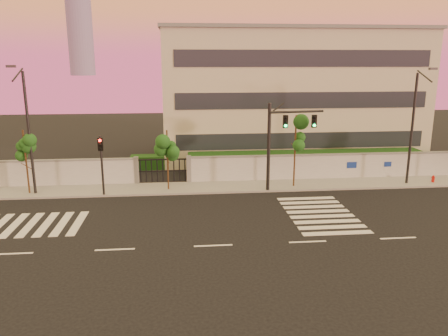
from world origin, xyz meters
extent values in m
plane|color=black|center=(0.00, 0.00, 0.00)|extent=(120.00, 120.00, 0.00)
cube|color=gray|center=(0.00, 10.50, 0.07)|extent=(60.00, 3.00, 0.15)
cube|color=#A9ABB0|center=(14.50, 12.00, 1.00)|extent=(31.00, 0.30, 2.00)
cube|color=slate|center=(14.50, 12.00, 2.06)|extent=(31.00, 0.36, 0.12)
cube|color=slate|center=(-5.00, 12.00, 1.10)|extent=(0.35, 0.35, 2.20)
cube|color=slate|center=(-1.00, 12.00, 1.10)|extent=(0.35, 0.35, 2.20)
cube|color=#0F3411|center=(9.00, 14.50, 0.90)|extent=(20.00, 2.00, 1.80)
cube|color=#0F3411|center=(-16.00, 14.50, 0.70)|extent=(12.00, 1.80, 1.40)
cube|color=#0F3411|center=(-3.00, 17.00, 0.60)|extent=(6.00, 1.50, 1.20)
cube|color=beige|center=(9.00, 22.00, 6.00)|extent=(24.00, 12.00, 12.00)
cube|color=#262D38|center=(9.00, 15.98, 2.50)|extent=(22.00, 0.08, 1.40)
cube|color=#262D38|center=(9.00, 15.98, 6.00)|extent=(22.00, 0.08, 1.40)
cube|color=#262D38|center=(9.00, 15.98, 9.50)|extent=(22.00, 0.08, 1.40)
cube|color=slate|center=(9.00, 22.00, 12.10)|extent=(24.40, 12.40, 0.30)
cube|color=silver|center=(-11.30, 4.00, 0.01)|extent=(0.50, 4.00, 0.02)
cube|color=silver|center=(-10.40, 4.00, 0.01)|extent=(0.50, 4.00, 0.02)
cube|color=silver|center=(-9.50, 4.00, 0.01)|extent=(0.50, 4.00, 0.02)
cube|color=silver|center=(-8.60, 4.00, 0.01)|extent=(0.50, 4.00, 0.02)
cube|color=silver|center=(-7.70, 4.00, 0.01)|extent=(0.50, 4.00, 0.02)
cube|color=silver|center=(7.00, 1.00, 0.01)|extent=(4.00, 0.50, 0.02)
cube|color=silver|center=(7.00, 1.90, 0.01)|extent=(4.00, 0.50, 0.02)
cube|color=silver|center=(7.00, 2.80, 0.01)|extent=(4.00, 0.50, 0.02)
cube|color=silver|center=(7.00, 3.70, 0.01)|extent=(4.00, 0.50, 0.02)
cube|color=silver|center=(7.00, 4.60, 0.01)|extent=(4.00, 0.50, 0.02)
cube|color=silver|center=(7.00, 5.50, 0.01)|extent=(4.00, 0.50, 0.02)
cube|color=silver|center=(7.00, 6.40, 0.01)|extent=(4.00, 0.50, 0.02)
cube|color=silver|center=(7.00, 7.30, 0.01)|extent=(4.00, 0.50, 0.02)
cube|color=silver|center=(-10.00, 0.00, 0.01)|extent=(2.00, 0.15, 0.01)
cube|color=silver|center=(-5.00, 0.00, 0.01)|extent=(2.00, 0.15, 0.01)
cube|color=silver|center=(0.00, 0.00, 0.01)|extent=(2.00, 0.15, 0.01)
cube|color=silver|center=(5.00, 0.00, 0.01)|extent=(2.00, 0.15, 0.01)
cube|color=silver|center=(10.00, 0.00, 0.01)|extent=(2.00, 0.15, 0.01)
cylinder|color=#382314|center=(-12.38, 10.07, 2.34)|extent=(0.12, 0.12, 4.68)
sphere|color=#1C4714|center=(-12.38, 10.07, 3.75)|extent=(1.12, 1.12, 1.12)
sphere|color=#1C4714|center=(-12.02, 10.28, 3.04)|extent=(0.86, 0.86, 0.86)
sphere|color=#1C4714|center=(-12.69, 9.92, 3.28)|extent=(0.82, 0.82, 0.82)
cylinder|color=#382314|center=(-2.54, 10.07, 2.26)|extent=(0.11, 0.11, 4.52)
sphere|color=#1C4714|center=(-2.54, 10.07, 3.62)|extent=(1.05, 1.05, 1.05)
sphere|color=#1C4714|center=(-2.21, 10.26, 2.94)|extent=(0.80, 0.80, 0.80)
sphere|color=#1C4714|center=(-2.83, 9.92, 3.16)|extent=(0.77, 0.77, 0.77)
cylinder|color=#382314|center=(6.82, 10.01, 2.73)|extent=(0.12, 0.12, 5.47)
sphere|color=#1C4714|center=(6.82, 10.01, 4.38)|extent=(1.13, 1.13, 1.13)
sphere|color=#1C4714|center=(7.18, 10.22, 3.56)|extent=(0.87, 0.87, 0.87)
sphere|color=#1C4714|center=(6.51, 9.86, 3.83)|extent=(0.82, 0.82, 0.82)
cylinder|color=black|center=(4.67, 9.19, 3.22)|extent=(0.25, 0.25, 6.44)
cylinder|color=black|center=(6.64, 9.19, 5.81)|extent=(3.94, 0.66, 0.17)
cube|color=black|center=(5.81, 9.14, 5.14)|extent=(0.36, 0.19, 0.93)
sphere|color=#0CF259|center=(5.81, 9.03, 4.85)|extent=(0.21, 0.21, 0.21)
cube|color=black|center=(7.89, 9.14, 5.14)|extent=(0.36, 0.19, 0.93)
sphere|color=#0CF259|center=(7.89, 9.03, 4.85)|extent=(0.21, 0.21, 0.21)
cylinder|color=black|center=(-7.05, 9.20, 2.16)|extent=(0.15, 0.15, 4.32)
cube|color=black|center=(-7.05, 9.15, 3.75)|extent=(0.34, 0.17, 0.86)
sphere|color=red|center=(-7.05, 9.04, 4.02)|extent=(0.19, 0.19, 0.19)
cylinder|color=black|center=(-11.95, 9.99, 4.32)|extent=(0.19, 0.19, 8.65)
cylinder|color=black|center=(-11.95, 9.02, 8.43)|extent=(0.11, 2.07, 0.84)
cube|color=#3F3F44|center=(-11.95, 8.05, 8.97)|extent=(0.54, 0.27, 0.16)
cylinder|color=black|center=(15.68, 9.93, 4.23)|extent=(0.19, 0.19, 8.46)
cylinder|color=black|center=(15.68, 8.98, 8.25)|extent=(0.11, 2.02, 0.82)
cube|color=#3F3F44|center=(15.68, 8.02, 8.78)|extent=(0.53, 0.26, 0.16)
cylinder|color=#B0120B|center=(17.84, 9.96, 0.23)|extent=(0.20, 0.20, 0.46)
cylinder|color=#B0120B|center=(17.84, 9.96, 0.51)|extent=(0.26, 0.26, 0.09)
sphere|color=#B0120B|center=(17.84, 9.96, 0.61)|extent=(0.17, 0.17, 0.17)
cylinder|color=#B0120B|center=(17.84, 9.96, 0.32)|extent=(0.27, 0.15, 0.09)
camera|label=1|loc=(-1.50, -20.90, 9.30)|focal=35.00mm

